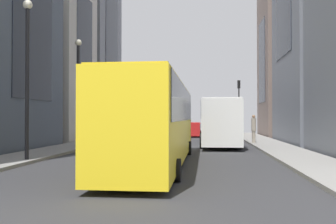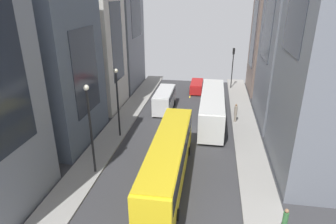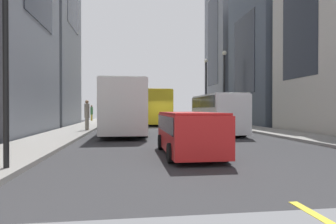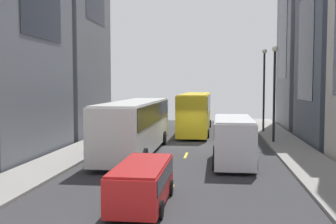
% 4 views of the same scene
% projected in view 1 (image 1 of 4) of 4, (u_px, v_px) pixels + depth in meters
% --- Properties ---
extents(ground_plane, '(40.75, 40.75, 0.00)m').
position_uv_depth(ground_plane, '(173.00, 148.00, 24.22)').
color(ground_plane, '#333335').
extents(sidewalk_west, '(2.76, 44.00, 0.15)m').
position_uv_depth(sidewalk_west, '(278.00, 148.00, 23.48)').
color(sidewalk_west, gray).
rests_on(sidewalk_west, ground).
extents(sidewalk_east, '(2.76, 44.00, 0.15)m').
position_uv_depth(sidewalk_east, '(74.00, 146.00, 24.97)').
color(sidewalk_east, gray).
rests_on(sidewalk_east, ground).
extents(lane_stripe_0, '(0.16, 2.00, 0.01)m').
position_uv_depth(lane_stripe_0, '(188.00, 134.00, 45.10)').
color(lane_stripe_0, yellow).
rests_on(lane_stripe_0, ground).
extents(lane_stripe_1, '(0.16, 2.00, 0.01)m').
position_uv_depth(lane_stripe_1, '(184.00, 138.00, 36.75)').
color(lane_stripe_1, yellow).
rests_on(lane_stripe_1, ground).
extents(lane_stripe_2, '(0.16, 2.00, 0.01)m').
position_uv_depth(lane_stripe_2, '(178.00, 144.00, 28.40)').
color(lane_stripe_2, yellow).
rests_on(lane_stripe_2, ground).
extents(lane_stripe_3, '(0.16, 2.00, 0.01)m').
position_uv_depth(lane_stripe_3, '(166.00, 154.00, 20.05)').
color(lane_stripe_3, yellow).
rests_on(lane_stripe_3, ground).
extents(lane_stripe_4, '(0.16, 2.00, 0.01)m').
position_uv_depth(lane_stripe_4, '(138.00, 181.00, 11.70)').
color(lane_stripe_4, yellow).
rests_on(lane_stripe_4, ground).
extents(building_west_0, '(9.40, 7.77, 16.81)m').
position_uv_depth(building_west_0, '(305.00, 61.00, 39.54)').
color(building_west_0, '#7A665B').
rests_on(building_west_0, ground).
extents(building_east_1, '(6.23, 7.29, 16.86)m').
position_uv_depth(building_east_1, '(52.00, 48.00, 32.16)').
color(building_east_1, beige).
rests_on(building_east_1, ground).
extents(city_bus_white, '(2.80, 12.72, 3.35)m').
position_uv_depth(city_bus_white, '(219.00, 119.00, 27.77)').
color(city_bus_white, silver).
rests_on(city_bus_white, ground).
extents(streetcar_yellow, '(2.70, 13.56, 3.59)m').
position_uv_depth(streetcar_yellow, '(157.00, 117.00, 15.89)').
color(streetcar_yellow, yellow).
rests_on(streetcar_yellow, ground).
extents(delivery_van_white, '(2.25, 6.16, 2.58)m').
position_uv_depth(delivery_van_white, '(148.00, 124.00, 31.13)').
color(delivery_van_white, white).
rests_on(delivery_van_white, ground).
extents(car_red_0, '(1.91, 4.60, 1.54)m').
position_uv_depth(car_red_0, '(192.00, 128.00, 38.74)').
color(car_red_0, red).
rests_on(car_red_0, ground).
extents(pedestrian_crossing_near, '(0.36, 0.36, 2.15)m').
position_uv_depth(pedestrian_crossing_near, '(254.00, 128.00, 27.43)').
color(pedestrian_crossing_near, gray).
rests_on(pedestrian_crossing_near, ground).
extents(traffic_light_near_corner, '(0.32, 0.44, 6.19)m').
position_uv_depth(traffic_light_near_corner, '(239.00, 97.00, 40.52)').
color(traffic_light_near_corner, black).
rests_on(traffic_light_near_corner, ground).
extents(streetlamp_near, '(0.44, 0.44, 7.50)m').
position_uv_depth(streetlamp_near, '(27.00, 62.00, 16.66)').
color(streetlamp_near, black).
rests_on(streetlamp_near, ground).
extents(streetlamp_far, '(0.44, 0.44, 7.11)m').
position_uv_depth(streetlamp_far, '(78.00, 81.00, 23.30)').
color(streetlamp_far, black).
rests_on(streetlamp_far, ground).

